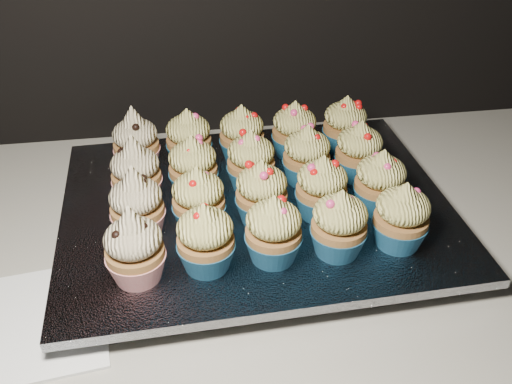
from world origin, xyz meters
TOP-DOWN VIEW (x-y plane):
  - worktop at (0.00, 1.70)m, footprint 2.44×0.64m
  - napkin at (-0.03, 1.60)m, footprint 0.18×0.18m
  - baking_tray at (0.24, 1.74)m, footprint 0.46×0.35m
  - foil_lining at (0.24, 1.74)m, footprint 0.50×0.39m
  - cupcake_0 at (0.09, 1.62)m, footprint 0.06×0.06m
  - cupcake_1 at (0.17, 1.63)m, footprint 0.06×0.06m
  - cupcake_2 at (0.24, 1.63)m, footprint 0.06×0.06m
  - cupcake_3 at (0.31, 1.63)m, footprint 0.06×0.06m
  - cupcake_4 at (0.39, 1.63)m, footprint 0.06×0.06m
  - cupcake_5 at (0.09, 1.70)m, footprint 0.06×0.06m
  - cupcake_6 at (0.16, 1.70)m, footprint 0.06×0.06m
  - cupcake_7 at (0.24, 1.70)m, footprint 0.06×0.06m
  - cupcake_8 at (0.31, 1.70)m, footprint 0.06×0.06m
  - cupcake_9 at (0.38, 1.70)m, footprint 0.06×0.06m
  - cupcake_10 at (0.09, 1.77)m, footprint 0.06×0.06m
  - cupcake_11 at (0.16, 1.77)m, footprint 0.06×0.06m
  - cupcake_12 at (0.24, 1.77)m, footprint 0.06×0.06m
  - cupcake_13 at (0.31, 1.78)m, footprint 0.06×0.06m
  - cupcake_14 at (0.38, 1.78)m, footprint 0.06×0.06m
  - cupcake_15 at (0.09, 1.84)m, footprint 0.06×0.06m
  - cupcake_16 at (0.16, 1.85)m, footprint 0.06×0.06m
  - cupcake_17 at (0.23, 1.85)m, footprint 0.06×0.06m
  - cupcake_18 at (0.31, 1.85)m, footprint 0.06×0.06m
  - cupcake_19 at (0.38, 1.85)m, footprint 0.06×0.06m

SIDE VIEW (x-z plane):
  - worktop at x=0.00m, z-range 0.86..0.90m
  - napkin at x=-0.03m, z-range 0.90..0.90m
  - baking_tray at x=0.24m, z-range 0.90..0.92m
  - foil_lining at x=0.24m, z-range 0.92..0.93m
  - cupcake_1 at x=0.17m, z-range 0.93..1.01m
  - cupcake_2 at x=0.24m, z-range 0.93..1.01m
  - cupcake_3 at x=0.31m, z-range 0.93..1.01m
  - cupcake_4 at x=0.39m, z-range 0.93..1.01m
  - cupcake_6 at x=0.16m, z-range 0.93..1.01m
  - cupcake_7 at x=0.24m, z-range 0.93..1.01m
  - cupcake_8 at x=0.31m, z-range 0.93..1.01m
  - cupcake_9 at x=0.38m, z-range 0.93..1.01m
  - cupcake_11 at x=0.16m, z-range 0.93..1.01m
  - cupcake_12 at x=0.24m, z-range 0.93..1.01m
  - cupcake_13 at x=0.31m, z-range 0.93..1.01m
  - cupcake_14 at x=0.38m, z-range 0.93..1.01m
  - cupcake_16 at x=0.16m, z-range 0.93..1.01m
  - cupcake_17 at x=0.23m, z-range 0.93..1.01m
  - cupcake_18 at x=0.31m, z-range 0.93..1.01m
  - cupcake_19 at x=0.38m, z-range 0.93..1.01m
  - cupcake_0 at x=0.09m, z-range 0.93..1.02m
  - cupcake_5 at x=0.09m, z-range 0.93..1.02m
  - cupcake_10 at x=0.09m, z-range 0.93..1.02m
  - cupcake_15 at x=0.09m, z-range 0.93..1.02m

